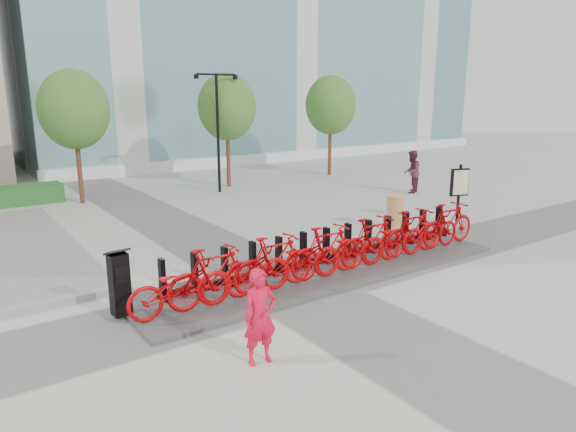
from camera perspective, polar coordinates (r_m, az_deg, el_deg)
ground at (r=11.50m, az=0.20°, el=-7.94°), size 120.00×120.00×0.00m
tree_1 at (r=21.28m, az=-22.69°, el=10.84°), size 2.60×2.60×5.10m
tree_2 at (r=23.57m, az=-6.81°, el=11.93°), size 2.60×2.60×5.10m
tree_3 at (r=26.94m, az=4.76°, el=12.16°), size 2.60×2.60×5.10m
streetlamp at (r=22.24m, az=-7.84°, el=10.63°), size 2.00×0.20×5.00m
dock_pad at (r=12.45m, az=4.32°, el=-6.08°), size 9.60×2.40×0.08m
dock_rail_posts at (r=12.91m, az=4.47°, el=-3.19°), size 8.74×0.50×0.85m
bike_0 at (r=10.06m, az=-11.94°, el=-7.64°), size 2.07×0.72×1.09m
bike_1 at (r=10.32m, az=-8.26°, el=-6.59°), size 2.01×0.57×1.21m
bike_2 at (r=10.66m, az=-4.78°, el=-6.17°), size 2.07×0.72×1.09m
bike_3 at (r=10.99m, az=-1.53°, el=-5.17°), size 2.01×0.57×1.21m
bike_4 at (r=11.40m, az=1.50°, el=-4.79°), size 2.07×0.72×1.09m
bike_5 at (r=11.81m, az=4.32°, el=-3.87°), size 2.01×0.57×1.21m
bike_6 at (r=12.28m, az=6.93°, el=-3.55°), size 2.07×0.72×1.09m
bike_7 at (r=12.73m, az=9.36°, el=-2.72°), size 2.01×0.57×1.21m
bike_8 at (r=13.25m, az=11.59°, el=-2.45°), size 2.07×0.72×1.09m
bike_9 at (r=13.75m, az=13.67°, el=-1.72°), size 2.01×0.57×1.21m
bike_10 at (r=14.30m, az=15.58°, el=-1.50°), size 2.07×0.72×1.09m
bike_11 at (r=14.83m, az=17.38°, el=-0.85°), size 2.01×0.57×1.21m
kiosk at (r=10.27m, az=-18.22°, el=-7.05°), size 0.43×0.38×1.33m
worker_red at (r=8.23m, az=-3.12°, el=-11.10°), size 0.60×0.43×1.57m
pedestrian at (r=22.71m, az=13.57°, el=4.80°), size 1.11×1.05×1.83m
construction_barrel at (r=16.57m, az=11.82°, el=0.41°), size 0.60×0.60×1.06m
map_sign at (r=17.54m, az=18.52°, el=3.31°), size 0.64×0.29×1.98m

